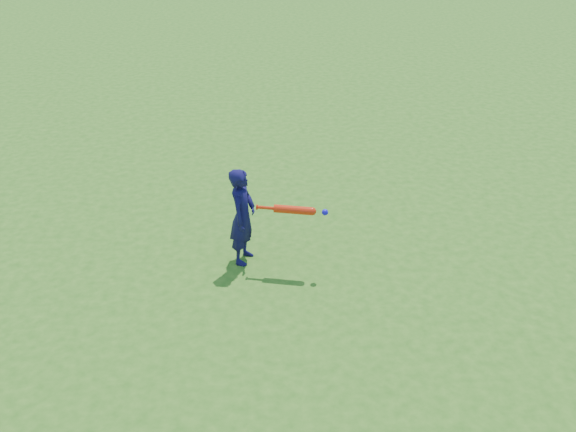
% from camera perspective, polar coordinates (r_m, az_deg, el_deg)
% --- Properties ---
extents(ground, '(80.00, 80.00, 0.00)m').
position_cam_1_polar(ground, '(6.83, 2.62, -6.26)').
color(ground, '#2D6117').
rests_on(ground, ground).
extents(child, '(0.38, 0.47, 1.12)m').
position_cam_1_polar(child, '(6.98, -4.06, -0.03)').
color(child, '#110D40').
rests_on(child, ground).
extents(bat_swing, '(0.76, 0.21, 0.09)m').
position_cam_1_polar(bat_swing, '(6.76, 0.75, 0.53)').
color(bat_swing, red).
rests_on(bat_swing, ground).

